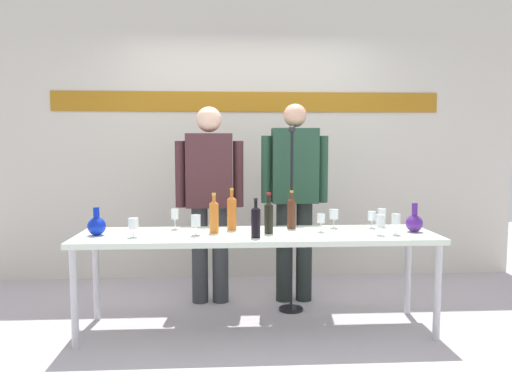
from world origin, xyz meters
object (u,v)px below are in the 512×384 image
(wine_glass_left_0, at_px, (196,221))
(wine_glass_right_2, at_px, (334,215))
(wine_bottle_0, at_px, (256,221))
(wine_bottle_4, at_px, (232,212))
(wine_glass_left_1, at_px, (175,214))
(wine_glass_right_1, at_px, (321,219))
(decanter_blue_right, at_px, (414,222))
(display_table, at_px, (257,240))
(wine_glass_left_2, at_px, (133,224))
(presenter_left, at_px, (210,192))
(wine_glass_right_3, at_px, (380,221))
(wine_bottle_3, at_px, (214,215))
(wine_glass_right_5, at_px, (396,220))
(wine_bottle_2, at_px, (291,212))
(presenter_right, at_px, (295,190))
(wine_bottle_1, at_px, (269,216))
(microphone_stand, at_px, (291,250))
(wine_glass_right_0, at_px, (372,216))
(decanter_blue_left, at_px, (97,225))
(wine_glass_right_4, at_px, (382,214))

(wine_glass_left_0, relative_size, wine_glass_right_2, 1.02)
(wine_bottle_0, xyz_separation_m, wine_bottle_4, (-0.16, 0.33, 0.02))
(wine_glass_left_1, xyz_separation_m, wine_glass_right_1, (1.10, -0.18, -0.02))
(wine_bottle_0, bearing_deg, decanter_blue_right, 7.56)
(display_table, xyz_separation_m, wine_glass_left_0, (-0.45, -0.07, 0.16))
(wine_bottle_0, xyz_separation_m, wine_glass_left_2, (-0.86, 0.06, -0.02))
(presenter_left, height_order, wine_glass_left_0, presenter_left)
(decanter_blue_right, relative_size, wine_glass_left_1, 1.37)
(wine_glass_left_0, xyz_separation_m, wine_glass_right_3, (1.32, -0.07, 0.00))
(wine_bottle_3, xyz_separation_m, wine_glass_right_5, (1.31, -0.15, -0.02))
(display_table, distance_m, wine_bottle_2, 0.38)
(presenter_right, height_order, wine_glass_right_3, presenter_right)
(wine_bottle_2, xyz_separation_m, wine_glass_left_0, (-0.72, -0.26, -0.03))
(wine_bottle_2, distance_m, wine_glass_left_2, 1.20)
(wine_glass_left_1, bearing_deg, wine_glass_right_5, -11.74)
(wine_bottle_3, distance_m, wine_bottle_4, 0.19)
(wine_bottle_2, height_order, wine_glass_left_1, wine_bottle_2)
(wine_bottle_1, distance_m, wine_glass_right_1, 0.40)
(presenter_right, xyz_separation_m, microphone_stand, (-0.06, -0.27, -0.47))
(wine_bottle_4, distance_m, wine_glass_right_0, 1.10)
(wine_glass_right_0, xyz_separation_m, wine_glass_right_5, (0.09, -0.30, 0.02))
(presenter_right, relative_size, wine_bottle_3, 5.84)
(wine_glass_right_0, bearing_deg, presenter_left, 158.21)
(decanter_blue_left, distance_m, wine_bottle_4, 0.99)
(decanter_blue_right, xyz_separation_m, wine_glass_right_4, (-0.17, 0.25, 0.03))
(wine_bottle_1, height_order, wine_glass_right_4, wine_bottle_1)
(wine_bottle_4, bearing_deg, wine_glass_right_3, -15.78)
(wine_bottle_2, xyz_separation_m, microphone_stand, (0.03, 0.23, -0.35))
(wine_bottle_1, xyz_separation_m, microphone_stand, (0.23, 0.43, -0.35))
(display_table, height_order, wine_bottle_4, wine_bottle_4)
(microphone_stand, bearing_deg, wine_glass_left_2, -156.06)
(wine_glass_left_2, bearing_deg, decanter_blue_right, 2.62)
(wine_bottle_3, bearing_deg, wine_glass_right_1, 0.03)
(wine_bottle_0, xyz_separation_m, wine_glass_right_1, (0.50, 0.20, -0.02))
(wine_glass_right_3, distance_m, microphone_stand, 0.86)
(wine_glass_left_0, relative_size, microphone_stand, 0.10)
(decanter_blue_right, xyz_separation_m, wine_bottle_2, (-0.90, 0.21, 0.06))
(wine_bottle_1, relative_size, wine_glass_right_1, 2.20)
(decanter_blue_right, relative_size, microphone_stand, 0.14)
(presenter_right, bearing_deg, wine_glass_left_2, -147.42)
(wine_bottle_1, bearing_deg, microphone_stand, 62.43)
(presenter_left, height_order, wine_bottle_1, presenter_left)
(wine_glass_right_0, bearing_deg, wine_glass_right_4, 28.82)
(presenter_left, distance_m, wine_glass_left_1, 0.55)
(presenter_right, height_order, wine_bottle_2, presenter_right)
(wine_glass_right_5, bearing_deg, decanter_blue_left, 177.12)
(wine_glass_right_2, bearing_deg, decanter_blue_left, -173.08)
(decanter_blue_right, relative_size, wine_bottle_0, 0.78)
(decanter_blue_left, height_order, wine_glass_left_1, decanter_blue_left)
(microphone_stand, bearing_deg, decanter_blue_left, -163.53)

